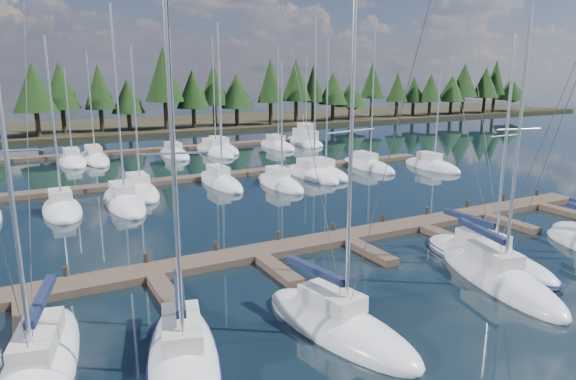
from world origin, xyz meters
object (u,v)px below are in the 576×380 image
front_sailboat_1 (183,360)px  front_sailboat_4 (487,258)px  front_sailboat_0 (38,371)px  front_sailboat_2 (338,325)px  motor_yacht_right (305,140)px  main_dock (348,240)px  front_sailboat_3 (497,277)px

front_sailboat_1 → front_sailboat_4: 18.07m
front_sailboat_0 → front_sailboat_1: bearing=-19.7°
front_sailboat_2 → motor_yacht_right: 54.86m
main_dock → motor_yacht_right: 43.89m
main_dock → front_sailboat_2: bearing=-126.7°
front_sailboat_2 → front_sailboat_3: 9.93m
main_dock → front_sailboat_4: size_ratio=3.37×
front_sailboat_0 → front_sailboat_4: size_ratio=1.13×
front_sailboat_3 → motor_yacht_right: bearing=71.1°
front_sailboat_2 → motor_yacht_right: (26.31, 48.14, 0.23)m
front_sailboat_3 → front_sailboat_0: bearing=175.2°
front_sailboat_2 → front_sailboat_3: bearing=2.3°
front_sailboat_1 → front_sailboat_2: bearing=-4.3°
front_sailboat_3 → motor_yacht_right: (16.38, 47.74, 0.24)m
front_sailboat_1 → front_sailboat_3: front_sailboat_1 is taller
main_dock → front_sailboat_3: (3.29, -8.51, 0.09)m
front_sailboat_2 → front_sailboat_3: front_sailboat_2 is taller
front_sailboat_1 → front_sailboat_3: (16.29, -0.09, 0.00)m
front_sailboat_0 → front_sailboat_3: bearing=-4.8°
front_sailboat_3 → front_sailboat_1: bearing=179.7°
motor_yacht_right → front_sailboat_1: bearing=-124.4°
front_sailboat_1 → front_sailboat_3: 16.29m
main_dock → front_sailboat_1: front_sailboat_1 is taller
front_sailboat_1 → motor_yacht_right: 57.78m
front_sailboat_1 → front_sailboat_2: 6.39m
front_sailboat_3 → main_dock: bearing=111.1°
front_sailboat_1 → front_sailboat_2: (6.37, -0.48, 0.01)m
front_sailboat_3 → front_sailboat_2: bearing=-177.7°
front_sailboat_3 → front_sailboat_4: (1.67, 2.09, -0.01)m
main_dock → front_sailboat_1: 15.49m
front_sailboat_0 → front_sailboat_3: size_ratio=1.04×
front_sailboat_1 → front_sailboat_0: bearing=160.3°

